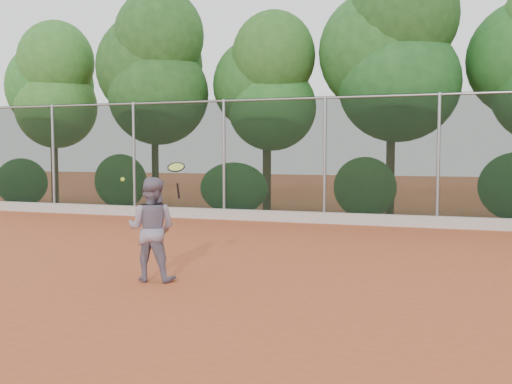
% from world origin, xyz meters
% --- Properties ---
extents(ground, '(80.00, 80.00, 0.00)m').
position_xyz_m(ground, '(0.00, 0.00, 0.00)').
color(ground, '#B14E29').
rests_on(ground, ground).
extents(concrete_curb, '(24.00, 0.20, 0.30)m').
position_xyz_m(concrete_curb, '(0.00, 6.82, 0.15)').
color(concrete_curb, '#B9B3AB').
rests_on(concrete_curb, ground).
extents(tennis_player, '(0.83, 0.69, 1.58)m').
position_xyz_m(tennis_player, '(-1.03, -0.93, 0.79)').
color(tennis_player, gray).
rests_on(tennis_player, ground).
extents(chainlink_fence, '(24.09, 0.09, 3.50)m').
position_xyz_m(chainlink_fence, '(-0.00, 7.00, 1.86)').
color(chainlink_fence, black).
rests_on(chainlink_fence, ground).
extents(foliage_backdrop, '(23.70, 3.63, 7.55)m').
position_xyz_m(foliage_backdrop, '(-0.55, 8.98, 4.40)').
color(foliage_backdrop, '#432A1A').
rests_on(foliage_backdrop, ground).
extents(tennis_racket, '(0.31, 0.30, 0.55)m').
position_xyz_m(tennis_racket, '(-0.54, -1.06, 1.70)').
color(tennis_racket, black).
rests_on(tennis_racket, ground).
extents(tennis_ball_in_flight, '(0.07, 0.07, 0.07)m').
position_xyz_m(tennis_ball_in_flight, '(-1.84, -0.42, 1.51)').
color(tennis_ball_in_flight, '#C0DF32').
rests_on(tennis_ball_in_flight, ground).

